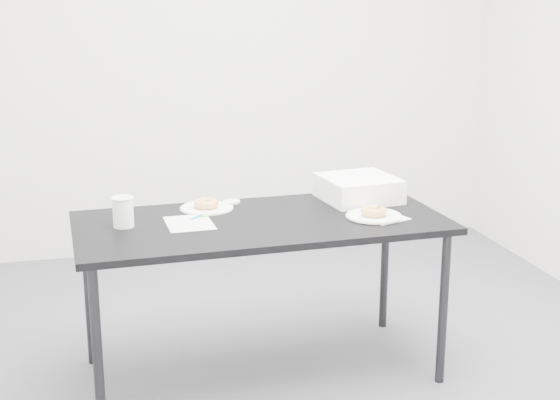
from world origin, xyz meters
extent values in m
plane|color=#4F4F54|center=(0.00, 0.00, 0.00)|extent=(4.00, 4.00, 0.00)
cube|color=silver|center=(0.00, 2.00, 1.35)|extent=(4.00, 0.02, 2.70)
cube|color=black|center=(-0.04, 0.11, 0.72)|extent=(1.65, 0.83, 0.03)
cylinder|color=black|center=(-0.77, -0.24, 0.35)|extent=(0.04, 0.04, 0.71)
cylinder|color=black|center=(-0.80, 0.40, 0.35)|extent=(0.04, 0.04, 0.71)
cylinder|color=black|center=(0.73, -0.18, 0.35)|extent=(0.04, 0.04, 0.71)
cylinder|color=black|center=(0.70, 0.46, 0.35)|extent=(0.04, 0.04, 0.71)
cube|color=silver|center=(-0.35, 0.13, 0.74)|extent=(0.20, 0.26, 0.00)
cube|color=green|center=(-0.27, 0.22, 0.74)|extent=(0.04, 0.04, 0.00)
cylinder|color=#0D8090|center=(-0.29, 0.21, 0.74)|extent=(0.09, 0.09, 0.01)
cube|color=silver|center=(0.50, 0.00, 0.74)|extent=(0.22, 0.22, 0.00)
cylinder|color=white|center=(0.46, 0.02, 0.74)|extent=(0.25, 0.25, 0.01)
torus|color=#D28842|center=(0.46, 0.02, 0.77)|extent=(0.14, 0.14, 0.04)
cylinder|color=white|center=(-0.24, 0.34, 0.74)|extent=(0.25, 0.25, 0.01)
torus|color=#D28842|center=(-0.24, 0.34, 0.76)|extent=(0.14, 0.14, 0.04)
cylinder|color=white|center=(-0.63, 0.14, 0.80)|extent=(0.09, 0.09, 0.13)
cylinder|color=white|center=(-0.11, 0.42, 0.74)|extent=(0.08, 0.08, 0.01)
cube|color=white|center=(0.50, 0.33, 0.79)|extent=(0.38, 0.38, 0.11)
camera|label=1|loc=(-0.75, -3.11, 1.70)|focal=50.00mm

